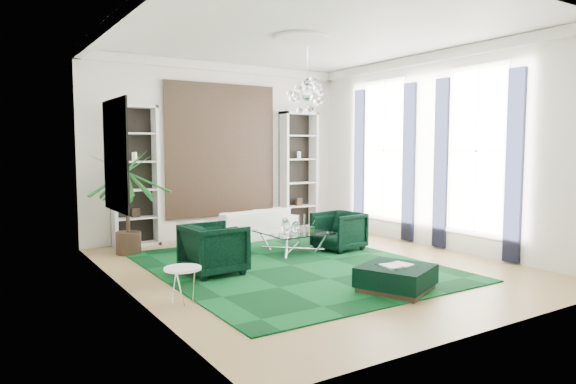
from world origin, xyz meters
TOP-DOWN VIEW (x-y plane):
  - floor at (0.00, 0.00)m, footprint 6.00×7.00m
  - ceiling at (0.00, 0.00)m, footprint 6.00×7.00m
  - wall_back at (0.00, 3.51)m, footprint 6.00×0.02m
  - wall_front at (0.00, -3.51)m, footprint 6.00×0.02m
  - wall_left at (-3.01, 0.00)m, footprint 0.02×7.00m
  - wall_right at (3.01, 0.00)m, footprint 0.02×7.00m
  - crown_molding at (0.00, 0.00)m, footprint 6.00×7.00m
  - ceiling_medallion at (0.00, 0.30)m, footprint 0.90×0.90m
  - tapestry at (0.00, 3.46)m, footprint 2.50×0.06m
  - shelving_left at (-1.95, 3.31)m, footprint 0.90×0.38m
  - shelving_right at (1.95, 3.31)m, footprint 0.90×0.38m
  - painting at (-2.97, 0.60)m, footprint 0.04×1.30m
  - window_near at (2.99, -0.90)m, footprint 0.03×1.10m
  - curtain_near_a at (2.96, -1.68)m, footprint 0.07×0.30m
  - curtain_near_b at (2.96, -0.12)m, footprint 0.07×0.30m
  - window_far at (2.99, 1.50)m, footprint 0.03×1.10m
  - curtain_far_a at (2.96, 0.72)m, footprint 0.07×0.30m
  - curtain_far_b at (2.96, 2.28)m, footprint 0.07×0.30m
  - rug at (-0.30, 0.15)m, footprint 4.20×5.00m
  - sofa at (0.25, 2.74)m, footprint 2.38×1.27m
  - armchair_left at (-1.60, 0.34)m, footprint 0.92×0.89m
  - armchair_right at (1.18, 0.77)m, footprint 0.92×0.90m
  - coffee_table at (0.36, 1.11)m, footprint 1.15×1.15m
  - ottoman_side at (-0.78, 2.10)m, footprint 1.17×1.17m
  - ottoman_front at (0.11, -1.86)m, footprint 1.17×1.17m
  - book at (0.11, -1.86)m, footprint 0.42×0.28m
  - side_table at (-2.55, -0.82)m, footprint 0.50×0.50m
  - palm at (-2.30, 2.60)m, footprint 1.79×1.79m
  - chandelier at (0.27, 0.51)m, footprint 0.93×0.93m
  - table_plant at (0.64, 0.87)m, footprint 0.15×0.13m

SIDE VIEW (x-z plane):
  - floor at x=0.00m, z-range -0.02..0.00m
  - rug at x=-0.30m, z-range 0.00..0.02m
  - ottoman_front at x=0.11m, z-range 0.00..0.36m
  - coffee_table at x=0.36m, z-range 0.00..0.39m
  - ottoman_side at x=-0.78m, z-range 0.00..0.40m
  - side_table at x=-2.55m, z-range 0.00..0.45m
  - sofa at x=0.25m, z-range 0.00..0.66m
  - book at x=0.11m, z-range 0.36..0.39m
  - armchair_right at x=1.18m, z-range 0.00..0.74m
  - armchair_left at x=-1.60m, z-range 0.00..0.80m
  - table_plant at x=0.64m, z-range 0.39..0.62m
  - palm at x=-2.30m, z-range 0.00..2.48m
  - shelving_left at x=-1.95m, z-range 0.00..2.80m
  - shelving_right at x=1.95m, z-range 0.00..2.80m
  - curtain_near_a at x=2.96m, z-range 0.02..3.27m
  - curtain_near_b at x=2.96m, z-range 0.02..3.27m
  - curtain_far_a at x=2.96m, z-range 0.02..3.27m
  - curtain_far_b at x=2.96m, z-range 0.02..3.27m
  - painting at x=-2.97m, z-range 1.05..2.65m
  - wall_back at x=0.00m, z-range 0.00..3.80m
  - wall_front at x=0.00m, z-range 0.00..3.80m
  - wall_left at x=-3.01m, z-range 0.00..3.80m
  - wall_right at x=3.01m, z-range 0.00..3.80m
  - tapestry at x=0.00m, z-range 0.50..3.30m
  - window_near at x=2.99m, z-range 0.45..3.35m
  - window_far at x=2.99m, z-range 0.45..3.35m
  - chandelier at x=0.27m, z-range 2.53..3.17m
  - crown_molding at x=0.00m, z-range 3.61..3.79m
  - ceiling_medallion at x=0.00m, z-range 3.75..3.79m
  - ceiling at x=0.00m, z-range 3.80..3.82m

